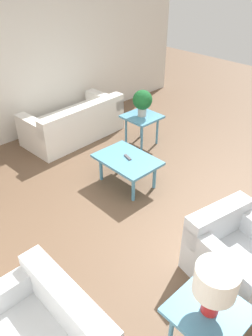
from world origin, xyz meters
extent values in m
plane|color=brown|center=(0.00, 0.00, 0.00)|extent=(14.00, 14.00, 0.00)
cube|color=silver|center=(3.06, 0.00, 1.35)|extent=(0.12, 7.20, 2.70)
cube|color=white|center=(2.37, -0.31, 0.20)|extent=(0.98, 1.85, 0.40)
cube|color=white|center=(2.03, -0.33, 0.55)|extent=(0.30, 1.81, 0.30)
cube|color=white|center=(2.41, -1.11, 0.50)|extent=(0.89, 0.25, 0.20)
cube|color=white|center=(2.32, 0.49, 0.50)|extent=(0.89, 0.25, 0.20)
cube|color=silver|center=(-1.44, 0.35, 0.19)|extent=(1.00, 0.95, 0.38)
cube|color=silver|center=(-1.11, 0.28, 0.55)|extent=(0.35, 0.83, 0.34)
cube|color=silver|center=(-1.38, 0.66, 0.49)|extent=(0.88, 0.32, 0.22)
cube|color=silver|center=(-0.83, 2.00, 0.55)|extent=(1.12, 0.21, 0.34)
cube|color=silver|center=(-0.35, 2.34, 0.49)|extent=(0.17, 0.87, 0.22)
cube|color=teal|center=(0.59, 0.00, 0.42)|extent=(0.90, 0.64, 0.04)
cylinder|color=teal|center=(0.24, -0.22, 0.20)|extent=(0.05, 0.05, 0.40)
cylinder|color=teal|center=(0.93, -0.22, 0.20)|extent=(0.05, 0.05, 0.40)
cylinder|color=teal|center=(0.24, 0.21, 0.20)|extent=(0.05, 0.05, 0.40)
cylinder|color=teal|center=(0.93, 0.21, 0.20)|extent=(0.05, 0.05, 0.40)
cube|color=teal|center=(1.31, -1.04, 0.53)|extent=(0.58, 0.58, 0.04)
cylinder|color=teal|center=(1.11, -1.24, 0.25)|extent=(0.04, 0.04, 0.51)
cylinder|color=teal|center=(1.50, -1.24, 0.25)|extent=(0.04, 0.04, 0.51)
cylinder|color=teal|center=(1.11, -0.84, 0.25)|extent=(0.04, 0.04, 0.51)
cylinder|color=teal|center=(1.50, -0.84, 0.25)|extent=(0.04, 0.04, 0.51)
cube|color=teal|center=(-1.64, 1.22, 0.53)|extent=(0.58, 0.58, 0.04)
cylinder|color=teal|center=(-1.84, 1.02, 0.25)|extent=(0.04, 0.04, 0.51)
cylinder|color=teal|center=(-1.45, 1.02, 0.25)|extent=(0.04, 0.04, 0.51)
cylinder|color=teal|center=(-1.45, 1.41, 0.25)|extent=(0.04, 0.04, 0.51)
cylinder|color=#B2ADA3|center=(1.31, -1.04, 0.62)|extent=(0.15, 0.15, 0.15)
sphere|color=#195B28|center=(1.31, -1.04, 0.83)|extent=(0.34, 0.34, 0.34)
cylinder|color=red|center=(-1.64, 1.22, 0.67)|extent=(0.14, 0.14, 0.24)
cylinder|color=white|center=(-1.64, 1.22, 0.91)|extent=(0.33, 0.33, 0.24)
cube|color=#4C4C51|center=(0.59, -0.02, 0.45)|extent=(0.16, 0.08, 0.02)
camera|label=1|loc=(-2.31, 2.75, 2.91)|focal=35.00mm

